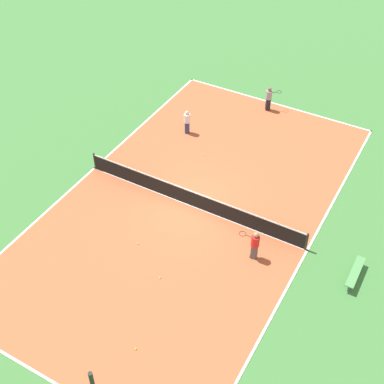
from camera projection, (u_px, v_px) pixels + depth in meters
name	position (u px, v px, depth m)	size (l,w,h in m)	color
ground_plane	(192.00, 206.00, 25.59)	(80.00, 80.00, 0.00)	#3D7538
court_surface	(192.00, 206.00, 25.59)	(11.73, 20.72, 0.02)	#B75633
tennis_net	(192.00, 198.00, 25.25)	(11.53, 0.10, 0.98)	black
bench	(355.00, 272.00, 22.06)	(0.36, 1.84, 0.45)	#4C8C4C
player_coach_red	(255.00, 244.00, 22.57)	(0.93, 0.36, 1.53)	#4C4C51
player_baseline_gray	(269.00, 97.00, 31.21)	(0.93, 0.85, 1.51)	black
player_near_white	(187.00, 121.00, 29.50)	(0.42, 0.42, 1.44)	navy
tennis_ball_right_alley	(138.00, 243.00, 23.71)	(0.07, 0.07, 0.07)	#CCE033
tennis_ball_near_net	(160.00, 278.00, 22.27)	(0.07, 0.07, 0.07)	#CCE033
tennis_ball_left_sideline	(136.00, 349.00, 19.77)	(0.07, 0.07, 0.07)	#CCE033
tennis_ball_far_baseline	(203.00, 154.00, 28.50)	(0.07, 0.07, 0.07)	#CCE033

